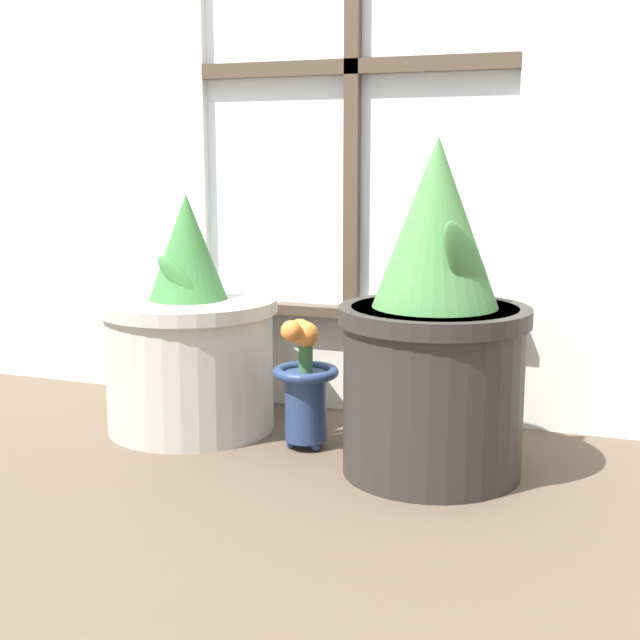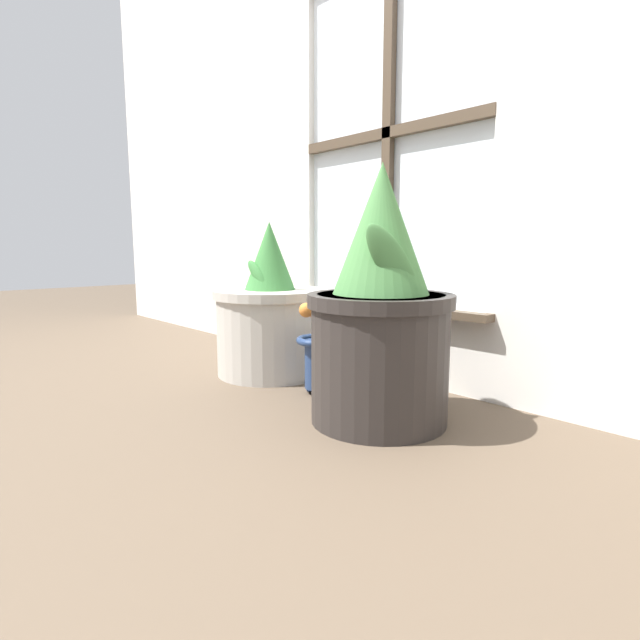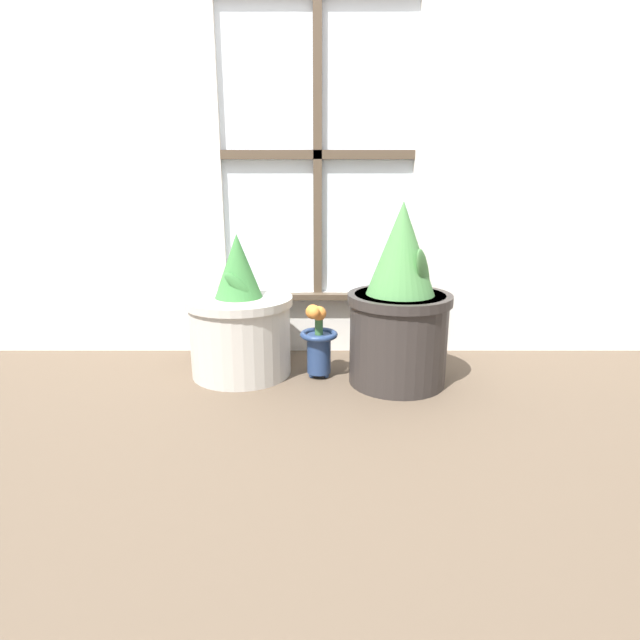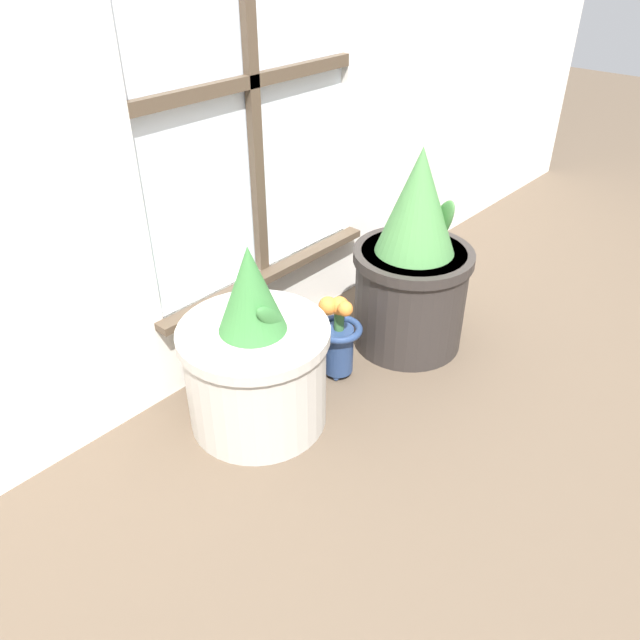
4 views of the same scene
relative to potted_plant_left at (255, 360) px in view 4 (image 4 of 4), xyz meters
name	(u,v)px [view 4 (image 4 of 4)]	position (x,y,z in m)	size (l,w,h in m)	color
ground_plane	(402,410)	(0.30, -0.29, -0.21)	(10.00, 10.00, 0.00)	brown
potted_plant_left	(255,360)	(0.00, 0.00, 0.00)	(0.41, 0.41, 0.55)	#B7B2A8
potted_plant_right	(413,268)	(0.60, -0.09, 0.08)	(0.38, 0.38, 0.67)	#2D2826
flower_vase	(338,336)	(0.30, -0.04, -0.06)	(0.15, 0.15, 0.29)	navy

